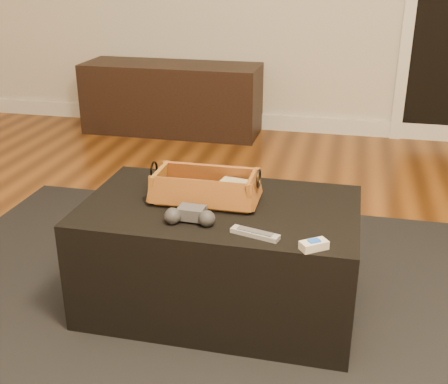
% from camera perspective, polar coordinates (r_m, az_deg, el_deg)
% --- Properties ---
extents(floor, '(5.00, 5.50, 0.01)m').
position_cam_1_polar(floor, '(2.05, -4.44, -15.56)').
color(floor, brown).
rests_on(floor, ground).
extents(baseboard, '(5.00, 0.04, 0.12)m').
position_cam_1_polar(baseboard, '(4.45, 6.00, 7.00)').
color(baseboard, white).
rests_on(baseboard, floor).
extents(media_cabinet, '(1.33, 0.45, 0.52)m').
position_cam_1_polar(media_cabinet, '(4.37, -5.29, 9.46)').
color(media_cabinet, black).
rests_on(media_cabinet, floor).
extents(area_rug, '(2.60, 2.00, 0.01)m').
position_cam_1_polar(area_rug, '(2.21, -0.70, -11.96)').
color(area_rug, black).
rests_on(area_rug, floor).
extents(ottoman, '(1.00, 0.60, 0.42)m').
position_cam_1_polar(ottoman, '(2.13, -0.40, -6.44)').
color(ottoman, black).
rests_on(ottoman, area_rug).
extents(tv_remote, '(0.21, 0.07, 0.02)m').
position_cam_1_polar(tv_remote, '(2.06, -2.52, -0.35)').
color(tv_remote, black).
rests_on(tv_remote, wicker_basket).
extents(cloth_bundle, '(0.12, 0.09, 0.06)m').
position_cam_1_polar(cloth_bundle, '(2.06, 1.11, 0.31)').
color(cloth_bundle, tan).
rests_on(cloth_bundle, wicker_basket).
extents(wicker_basket, '(0.40, 0.21, 0.14)m').
position_cam_1_polar(wicker_basket, '(2.06, -1.89, 0.32)').
color(wicker_basket, '#A25E24').
rests_on(wicker_basket, ottoman).
extents(game_controller, '(0.18, 0.10, 0.06)m').
position_cam_1_polar(game_controller, '(1.89, -3.42, -2.39)').
color(game_controller, '#3D3D40').
rests_on(game_controller, ottoman).
extents(silver_remote, '(0.17, 0.08, 0.02)m').
position_cam_1_polar(silver_remote, '(1.82, 3.16, -4.23)').
color(silver_remote, '#A2A4AA').
rests_on(silver_remote, ottoman).
extents(cream_gadget, '(0.09, 0.08, 0.03)m').
position_cam_1_polar(cream_gadget, '(1.75, 9.12, -5.34)').
color(cream_gadget, beige).
rests_on(cream_gadget, ottoman).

